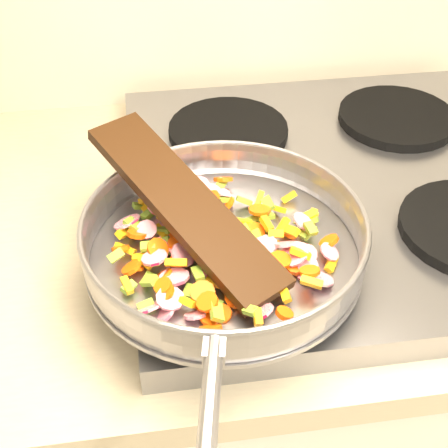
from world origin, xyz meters
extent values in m
cube|color=#939399|center=(-0.70, 1.67, 0.92)|extent=(0.60, 0.60, 0.04)
cylinder|color=black|center=(-0.84, 1.52, 0.95)|extent=(0.19, 0.19, 0.02)
cylinder|color=black|center=(-0.84, 1.81, 0.95)|extent=(0.19, 0.19, 0.02)
cylinder|color=black|center=(-0.56, 1.81, 0.95)|extent=(0.19, 0.19, 0.02)
cylinder|color=#9E9EA5|center=(-0.89, 1.51, 0.96)|extent=(0.34, 0.34, 0.01)
torus|color=#9E9EA5|center=(-0.89, 1.51, 0.99)|extent=(0.38, 0.38, 0.05)
torus|color=#9E9EA5|center=(-0.89, 1.51, 1.01)|extent=(0.34, 0.34, 0.01)
cylinder|color=#9E9EA5|center=(-0.94, 1.25, 1.00)|extent=(0.05, 0.19, 0.02)
cube|color=#9E9EA5|center=(-0.92, 1.34, 1.00)|extent=(0.03, 0.03, 0.02)
cube|color=#7DA62C|center=(-0.96, 1.52, 0.97)|extent=(0.01, 0.02, 0.02)
cylinder|color=#FF540A|center=(-0.94, 1.50, 0.97)|extent=(0.04, 0.04, 0.01)
cylinder|color=#FF540A|center=(-0.81, 1.53, 0.97)|extent=(0.03, 0.03, 0.02)
cylinder|color=#FF540A|center=(-0.94, 1.54, 0.98)|extent=(0.03, 0.03, 0.03)
cylinder|color=#C91344|center=(-0.79, 1.44, 0.97)|extent=(0.03, 0.03, 0.02)
cylinder|color=#FF540A|center=(-1.00, 1.49, 0.98)|extent=(0.02, 0.03, 0.02)
cylinder|color=#C91344|center=(-0.79, 1.53, 0.98)|extent=(0.04, 0.04, 0.02)
cylinder|color=#C91344|center=(-0.88, 1.60, 0.98)|extent=(0.04, 0.04, 0.02)
cube|color=#7DA62C|center=(-1.01, 1.57, 0.97)|extent=(0.02, 0.02, 0.01)
cube|color=#7DA62C|center=(-0.91, 1.42, 0.97)|extent=(0.02, 0.02, 0.01)
cube|color=#7DA62C|center=(-0.85, 1.52, 0.97)|extent=(0.02, 0.02, 0.02)
cube|color=#FAAF13|center=(-0.98, 1.50, 0.97)|extent=(0.02, 0.02, 0.01)
cylinder|color=#FF540A|center=(-0.87, 1.64, 0.98)|extent=(0.04, 0.04, 0.02)
cube|color=#7DA62C|center=(-0.78, 1.51, 0.99)|extent=(0.02, 0.02, 0.01)
cylinder|color=#FF540A|center=(-0.85, 1.49, 0.98)|extent=(0.03, 0.03, 0.03)
cylinder|color=#FF540A|center=(-0.84, 1.56, 0.98)|extent=(0.04, 0.04, 0.01)
cylinder|color=#C91344|center=(-0.91, 1.63, 0.97)|extent=(0.04, 0.04, 0.02)
cube|color=#7DA62C|center=(-0.77, 1.54, 0.97)|extent=(0.02, 0.01, 0.02)
cylinder|color=#FF540A|center=(-0.97, 1.44, 0.98)|extent=(0.03, 0.03, 0.02)
cube|color=#7DA62C|center=(-0.79, 1.55, 0.97)|extent=(0.02, 0.02, 0.01)
cube|color=#7DA62C|center=(-0.97, 1.49, 0.98)|extent=(0.02, 0.02, 0.01)
cylinder|color=#C91344|center=(-0.88, 1.60, 0.98)|extent=(0.04, 0.03, 0.03)
cylinder|color=#C91344|center=(-0.87, 1.51, 0.97)|extent=(0.04, 0.04, 0.02)
cylinder|color=#FF540A|center=(-0.92, 1.38, 0.98)|extent=(0.03, 0.03, 0.03)
cube|color=#7DA62C|center=(-0.83, 1.54, 0.97)|extent=(0.02, 0.02, 0.02)
cube|color=#FAAF13|center=(-0.95, 1.48, 0.98)|extent=(0.03, 0.02, 0.01)
cube|color=#7DA62C|center=(-0.98, 1.47, 0.97)|extent=(0.02, 0.02, 0.02)
cylinder|color=#C91344|center=(-0.87, 1.39, 0.98)|extent=(0.03, 0.03, 0.03)
cylinder|color=#C91344|center=(-0.90, 1.49, 0.97)|extent=(0.03, 0.03, 0.03)
cube|color=#FAAF13|center=(-0.87, 1.38, 0.99)|extent=(0.01, 0.02, 0.01)
cylinder|color=#FF540A|center=(-0.91, 1.41, 0.97)|extent=(0.03, 0.03, 0.01)
cylinder|color=#C91344|center=(-0.96, 1.57, 0.97)|extent=(0.04, 0.04, 0.01)
cylinder|color=#FF540A|center=(-0.88, 1.59, 0.97)|extent=(0.03, 0.04, 0.03)
cylinder|color=#C91344|center=(-0.96, 1.61, 0.98)|extent=(0.04, 0.05, 0.04)
cylinder|color=#C91344|center=(-0.96, 1.53, 0.97)|extent=(0.03, 0.03, 0.01)
cylinder|color=#FF540A|center=(-0.92, 1.43, 0.97)|extent=(0.03, 0.03, 0.01)
cube|color=#FAAF13|center=(-0.95, 1.56, 0.99)|extent=(0.03, 0.01, 0.02)
cube|color=#FAAF13|center=(-0.77, 1.55, 0.97)|extent=(0.02, 0.03, 0.01)
cube|color=#FAAF13|center=(-0.88, 1.54, 0.98)|extent=(0.02, 0.02, 0.02)
cube|color=#FAAF13|center=(-0.94, 1.42, 0.98)|extent=(0.02, 0.02, 0.01)
cube|color=#FAAF13|center=(-0.98, 1.60, 0.98)|extent=(0.02, 0.02, 0.01)
cylinder|color=#FF540A|center=(-0.81, 1.48, 0.97)|extent=(0.03, 0.03, 0.01)
cube|color=#7DA62C|center=(-0.95, 1.58, 0.98)|extent=(0.02, 0.02, 0.02)
cube|color=#7DA62C|center=(-0.88, 1.59, 0.98)|extent=(0.03, 0.02, 0.02)
cylinder|color=#FF540A|center=(-1.00, 1.49, 0.97)|extent=(0.03, 0.03, 0.02)
cube|color=#7DA62C|center=(-0.91, 1.57, 0.98)|extent=(0.02, 0.02, 0.01)
cube|color=#7DA62C|center=(-1.00, 1.46, 0.97)|extent=(0.02, 0.02, 0.01)
cube|color=#7DA62C|center=(-0.93, 1.51, 0.97)|extent=(0.02, 0.02, 0.01)
cube|color=#7DA62C|center=(-0.97, 1.57, 0.99)|extent=(0.03, 0.02, 0.01)
cylinder|color=#C91344|center=(-0.90, 1.59, 0.98)|extent=(0.03, 0.04, 0.02)
cylinder|color=#C91344|center=(-0.98, 1.43, 0.97)|extent=(0.05, 0.04, 0.03)
cube|color=#7DA62C|center=(-0.88, 1.63, 0.98)|extent=(0.02, 0.02, 0.01)
cube|color=#FAAF13|center=(-0.81, 1.42, 0.99)|extent=(0.03, 0.02, 0.01)
cylinder|color=#C91344|center=(-0.89, 1.52, 0.97)|extent=(0.04, 0.03, 0.03)
cylinder|color=#C91344|center=(-0.90, 1.50, 0.97)|extent=(0.05, 0.04, 0.03)
cylinder|color=#C91344|center=(-0.82, 1.49, 0.98)|extent=(0.04, 0.03, 0.02)
cube|color=#FAAF13|center=(-1.01, 1.52, 0.97)|extent=(0.03, 0.02, 0.01)
cylinder|color=#C91344|center=(-0.91, 1.53, 0.98)|extent=(0.04, 0.04, 0.01)
cube|color=#7DA62C|center=(-0.92, 1.62, 0.98)|extent=(0.02, 0.02, 0.01)
cube|color=#FAAF13|center=(-0.82, 1.52, 0.99)|extent=(0.02, 0.02, 0.02)
cylinder|color=#C91344|center=(-0.84, 1.50, 0.98)|extent=(0.05, 0.05, 0.02)
cube|color=#7DA62C|center=(-0.86, 1.46, 0.97)|extent=(0.02, 0.02, 0.01)
cylinder|color=#C91344|center=(-0.89, 1.50, 0.97)|extent=(0.03, 0.03, 0.01)
cylinder|color=#C91344|center=(-0.80, 1.46, 0.97)|extent=(0.04, 0.03, 0.01)
cube|color=#7DA62C|center=(-0.85, 1.59, 0.97)|extent=(0.02, 0.02, 0.02)
cylinder|color=#FF540A|center=(-0.97, 1.47, 0.97)|extent=(0.03, 0.03, 0.03)
cube|color=#FAAF13|center=(-0.85, 1.53, 0.97)|extent=(0.02, 0.02, 0.02)
cube|color=#7DA62C|center=(-1.00, 1.55, 0.98)|extent=(0.03, 0.03, 0.01)
cylinder|color=#FF540A|center=(-0.92, 1.40, 0.97)|extent=(0.03, 0.03, 0.01)
cylinder|color=#C91344|center=(-0.92, 1.59, 0.98)|extent=(0.05, 0.04, 0.03)
cube|color=#7DA62C|center=(-1.02, 1.50, 0.98)|extent=(0.02, 0.02, 0.02)
cylinder|color=#C91344|center=(-0.94, 1.50, 0.98)|extent=(0.04, 0.04, 0.02)
cylinder|color=#FF540A|center=(-0.91, 1.52, 0.98)|extent=(0.03, 0.03, 0.01)
cylinder|color=#C91344|center=(-1.00, 1.56, 0.98)|extent=(0.05, 0.05, 0.02)
cube|color=#7DA62C|center=(-0.91, 1.61, 0.98)|extent=(0.02, 0.02, 0.01)
cube|color=#7DA62C|center=(-0.98, 1.60, 0.97)|extent=(0.03, 0.02, 0.02)
cylinder|color=#C91344|center=(-0.89, 1.61, 0.97)|extent=(0.04, 0.04, 0.03)
cylinder|color=#FF540A|center=(-0.81, 1.46, 0.97)|extent=(0.03, 0.03, 0.01)
cylinder|color=#C91344|center=(-0.84, 1.47, 0.98)|extent=(0.03, 0.03, 0.01)
cylinder|color=#FF540A|center=(-0.89, 1.43, 0.97)|extent=(0.02, 0.02, 0.02)
cube|color=#7DA62C|center=(-0.98, 1.46, 0.98)|extent=(0.02, 0.02, 0.02)
cube|color=#FAAF13|center=(-0.78, 1.55, 0.97)|extent=(0.03, 0.02, 0.01)
cube|color=#7DA62C|center=(-0.92, 1.55, 0.98)|extent=(0.02, 0.02, 0.01)
cube|color=#7DA62C|center=(-0.78, 1.52, 0.97)|extent=(0.03, 0.02, 0.01)
cylinder|color=#C91344|center=(-0.92, 1.55, 0.99)|extent=(0.03, 0.03, 0.01)
cube|color=#FAAF13|center=(-0.86, 1.54, 0.98)|extent=(0.03, 0.01, 0.02)
cube|color=#7DA62C|center=(-0.92, 1.56, 0.97)|extent=(0.02, 0.02, 0.01)
cube|color=#FAAF13|center=(-0.88, 1.60, 0.97)|extent=(0.02, 0.01, 0.01)
cylinder|color=#C91344|center=(-0.97, 1.42, 0.96)|extent=(0.03, 0.04, 0.03)
cylinder|color=#FF540A|center=(-0.90, 1.61, 0.97)|extent=(0.03, 0.03, 0.01)
cube|color=#FAAF13|center=(-1.01, 1.55, 0.97)|extent=(0.02, 0.02, 0.02)
cube|color=#7DA62C|center=(-0.87, 1.50, 0.98)|extent=(0.02, 0.02, 0.01)
cube|color=#7DA62C|center=(-0.93, 1.46, 0.98)|extent=(0.01, 0.02, 0.01)
cube|color=#7DA62C|center=(-0.91, 1.62, 0.97)|extent=(0.02, 0.02, 0.02)
cube|color=#FAAF13|center=(-0.87, 1.53, 0.98)|extent=(0.02, 0.03, 0.01)
cylinder|color=#FF540A|center=(-0.76, 1.50, 0.98)|extent=(0.03, 0.03, 0.02)
cube|color=#FAAF13|center=(-0.87, 1.52, 0.98)|extent=(0.03, 0.02, 0.01)
cube|color=#FAAF13|center=(-0.84, 1.42, 0.98)|extent=(0.01, 0.02, 0.01)
cube|color=#FAAF13|center=(-0.81, 1.47, 0.99)|extent=(0.03, 0.02, 0.02)
cylinder|color=#FF540A|center=(-0.94, 1.52, 0.98)|extent=(0.03, 0.03, 0.01)
cylinder|color=#C91344|center=(-0.97, 1.49, 0.98)|extent=(0.03, 0.03, 0.01)
cylinder|color=#FF540A|center=(-0.91, 1.53, 0.98)|extent=(0.04, 0.03, 0.02)
cube|color=#FAAF13|center=(-0.99, 1.51, 0.97)|extent=(0.02, 0.01, 0.01)
cube|color=#FAAF13|center=(-0.88, 1.45, 0.97)|extent=(0.02, 0.02, 0.02)
cube|color=#FAAF13|center=(-0.81, 1.57, 0.97)|extent=(0.02, 0.02, 0.02)
cylinder|color=#FF540A|center=(-0.90, 1.59, 0.98)|extent=(0.03, 0.04, 0.02)
cube|color=#7DA62C|center=(-0.94, 1.45, 0.97)|extent=(0.02, 0.02, 0.01)
cube|color=#FAAF13|center=(-0.83, 1.51, 0.97)|extent=(0.03, 0.02, 0.01)
cylinder|color=#C91344|center=(-0.86, 1.45, 0.99)|extent=(0.03, 0.03, 0.02)
cylinder|color=#FF540A|center=(-1.01, 1.52, 0.98)|extent=(0.03, 0.02, 0.02)
cylinder|color=#C91344|center=(-0.91, 1.47, 0.97)|extent=(0.03, 0.03, 0.02)
cylinder|color=#C91344|center=(-0.95, 1.47, 0.97)|extent=(0.05, 0.05, 0.01)
cube|color=#7DA62C|center=(-0.88, 1.39, 0.99)|extent=(0.02, 0.02, 0.01)
cube|color=#7DA62C|center=(-0.96, 1.55, 0.98)|extent=(0.02, 0.02, 0.02)
cube|color=#FAAF13|center=(-0.91, 1.45, 0.98)|extent=(0.02, 0.02, 0.02)
cube|color=#7DA62C|center=(-0.99, 1.43, 0.97)|extent=(0.02, 0.02, 0.01)
cylinder|color=#C91344|center=(-0.95, 1.52, 0.98)|extent=(0.03, 0.03, 0.01)
cube|color=#FAAF13|center=(-0.79, 1.60, 0.97)|extent=(0.02, 0.01, 0.02)
cube|color=#7DA62C|center=(-0.84, 1.46, 0.97)|extent=(0.01, 0.02, 0.02)
cylinder|color=#FF540A|center=(-0.83, 1.47, 0.98)|extent=(0.04, 0.04, 0.01)
cube|color=#FAAF13|center=(-0.81, 1.51, 0.99)|extent=(0.02, 0.03, 0.02)
cube|color=#7DA62C|center=(-0.90, 1.56, 0.98)|extent=(0.02, 0.02, 0.01)
cylinder|color=#C91344|center=(-0.96, 1.43, 0.98)|extent=(0.04, 0.04, 0.01)
cylinder|color=#C91344|center=(-0.80, 1.45, 0.97)|extent=(0.04, 0.04, 0.01)
cylinder|color=#FF540A|center=(-0.87, 1.42, 0.97)|extent=(0.03, 0.03, 0.02)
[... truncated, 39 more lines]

